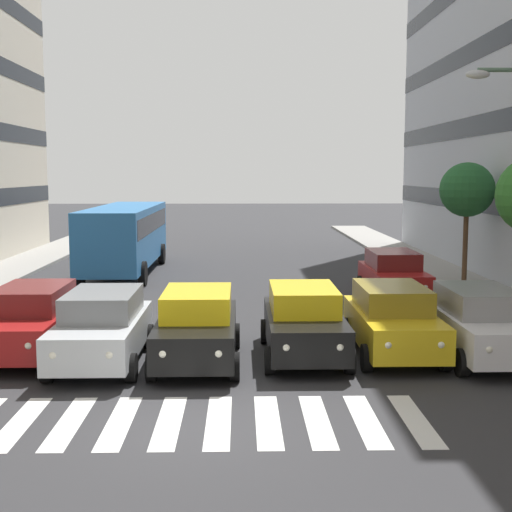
% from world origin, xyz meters
% --- Properties ---
extents(ground_plane, '(180.00, 180.00, 0.00)m').
position_xyz_m(ground_plane, '(0.00, 0.00, 0.00)').
color(ground_plane, '#2D2D30').
extents(crosswalk_markings, '(8.55, 2.80, 0.01)m').
position_xyz_m(crosswalk_markings, '(-0.00, 0.00, 0.00)').
color(crosswalk_markings, silver).
rests_on(crosswalk_markings, ground_plane).
extents(car_0, '(2.02, 4.44, 1.72)m').
position_xyz_m(car_0, '(-6.67, -4.20, 0.89)').
color(car_0, silver).
rests_on(car_0, ground_plane).
extents(car_1, '(2.02, 4.44, 1.72)m').
position_xyz_m(car_1, '(-4.62, -4.64, 0.89)').
color(car_1, gold).
rests_on(car_1, ground_plane).
extents(car_2, '(2.02, 4.44, 1.72)m').
position_xyz_m(car_2, '(-2.40, -4.47, 0.89)').
color(car_2, black).
rests_on(car_2, ground_plane).
extents(car_3, '(2.02, 4.44, 1.72)m').
position_xyz_m(car_3, '(0.17, -3.99, 0.89)').
color(car_3, black).
rests_on(car_3, ground_plane).
extents(car_4, '(2.02, 4.44, 1.72)m').
position_xyz_m(car_4, '(2.41, -3.95, 0.89)').
color(car_4, '#B2B7BC').
rests_on(car_4, ground_plane).
extents(car_5, '(2.02, 4.44, 1.72)m').
position_xyz_m(car_5, '(4.30, -4.75, 0.89)').
color(car_5, maroon).
rests_on(car_5, ground_plane).
extents(car_row2_0, '(2.02, 4.44, 1.72)m').
position_xyz_m(car_row2_0, '(-6.31, -12.29, 0.89)').
color(car_row2_0, maroon).
rests_on(car_row2_0, ground_plane).
extents(bus_behind_traffic, '(2.78, 10.50, 3.00)m').
position_xyz_m(bus_behind_traffic, '(4.30, -19.08, 1.86)').
color(bus_behind_traffic, '#286BAD').
rests_on(bus_behind_traffic, ground_plane).
extents(street_tree_2, '(2.17, 2.17, 4.77)m').
position_xyz_m(street_tree_2, '(-9.87, -15.37, 3.81)').
color(street_tree_2, '#513823').
rests_on(street_tree_2, sidewalk_left).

